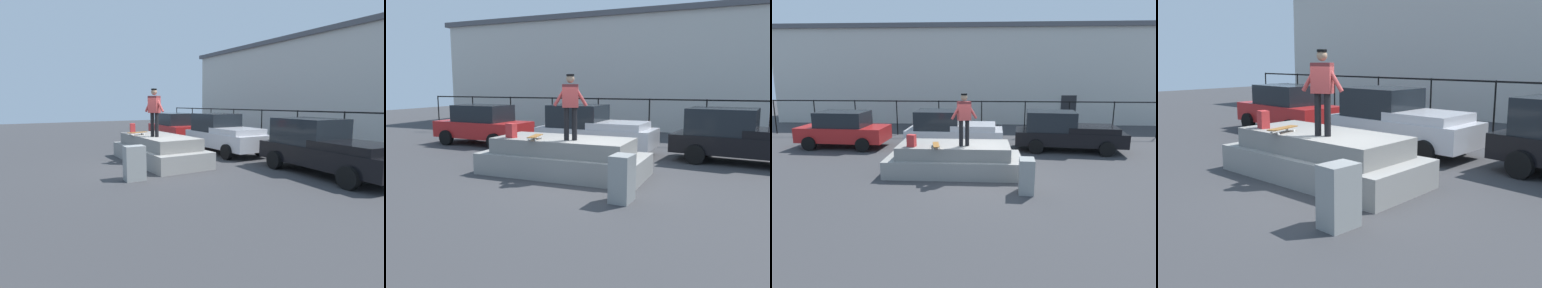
# 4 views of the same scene
# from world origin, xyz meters

# --- Properties ---
(ground_plane) EXTENTS (60.00, 60.00, 0.00)m
(ground_plane) POSITION_xyz_m (0.00, 0.00, 0.00)
(ground_plane) COLOR #38383A
(concrete_ledge) EXTENTS (4.75, 2.12, 1.05)m
(concrete_ledge) POSITION_xyz_m (-0.92, 0.46, 0.48)
(concrete_ledge) COLOR gray
(concrete_ledge) RESTS_ON ground_plane
(skateboarder) EXTENTS (0.90, 0.43, 1.79)m
(skateboarder) POSITION_xyz_m (-0.55, 0.12, 2.09)
(skateboarder) COLOR black
(skateboarder) RESTS_ON concrete_ledge
(skateboard) EXTENTS (0.35, 0.84, 0.12)m
(skateboard) POSITION_xyz_m (-1.48, -0.20, 1.15)
(skateboard) COLOR brown
(skateboard) RESTS_ON concrete_ledge
(backpack) EXTENTS (0.32, 0.26, 0.41)m
(backpack) POSITION_xyz_m (-2.33, -0.07, 1.26)
(backpack) COLOR red
(backpack) RESTS_ON concrete_ledge
(car_red_sedan_near) EXTENTS (4.20, 2.20, 1.71)m
(car_red_sedan_near) POSITION_xyz_m (-6.56, 4.22, 0.87)
(car_red_sedan_near) COLOR #B21E1E
(car_red_sedan_near) RESTS_ON ground_plane
(car_silver_pickup_mid) EXTENTS (4.42, 2.12, 1.82)m
(car_silver_pickup_mid) POSITION_xyz_m (-1.36, 3.98, 0.90)
(car_silver_pickup_mid) COLOR #B7B7BC
(car_silver_pickup_mid) RESTS_ON ground_plane
(car_black_pickup_far) EXTENTS (4.94, 2.39, 1.79)m
(car_black_pickup_far) POSITION_xyz_m (3.82, 4.10, 0.89)
(car_black_pickup_far) COLOR black
(car_black_pickup_far) RESTS_ON ground_plane
(utility_box) EXTENTS (0.48, 0.63, 1.05)m
(utility_box) POSITION_xyz_m (1.39, -1.45, 0.52)
(utility_box) COLOR gray
(utility_box) RESTS_ON ground_plane
(fence_row) EXTENTS (24.06, 0.06, 1.97)m
(fence_row) POSITION_xyz_m (0.00, 7.40, 1.39)
(fence_row) COLOR black
(fence_row) RESTS_ON ground_plane
(warehouse_building) EXTENTS (29.56, 7.25, 6.67)m
(warehouse_building) POSITION_xyz_m (0.00, 14.97, 3.34)
(warehouse_building) COLOR beige
(warehouse_building) RESTS_ON ground_plane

